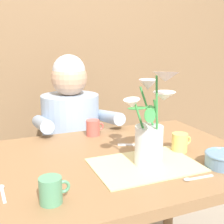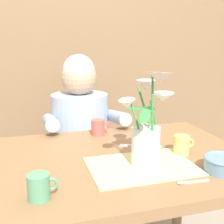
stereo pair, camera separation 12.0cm
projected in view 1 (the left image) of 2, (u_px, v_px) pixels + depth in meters
The scene contains 12 objects.
wood_panel_backdrop at pixel (53, 35), 2.01m from camera, with size 4.00×0.10×2.50m, color brown.
dining_table at pixel (109, 180), 1.21m from camera, with size 1.20×0.80×0.74m.
seated_person at pixel (72, 149), 1.78m from camera, with size 0.45×0.47×1.14m.
striped_placemat at pixel (145, 165), 1.11m from camera, with size 0.40×0.28×0.01m, color beige.
flower_vase at pixel (151, 127), 1.08m from camera, with size 0.25×0.24×0.37m.
ceramic_bowl at pixel (223, 159), 1.10m from camera, with size 0.14×0.14×0.06m.
dinner_knife at pixel (138, 145), 1.33m from camera, with size 0.19×0.02×0.01m, color silver.
ceramic_mug at pixel (51, 190), 0.85m from camera, with size 0.09×0.07×0.08m.
coffee_cup at pixel (93, 128), 1.47m from camera, with size 0.09×0.07×0.08m.
tea_cup at pixel (180, 142), 1.25m from camera, with size 0.09×0.07×0.08m.
spoon_0 at pixel (2, 190), 0.92m from camera, with size 0.02×0.12×0.01m.
spoon_1 at pixel (194, 178), 1.00m from camera, with size 0.12×0.02×0.01m.
Camera 1 is at (-0.41, -1.03, 1.20)m, focal length 46.46 mm.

